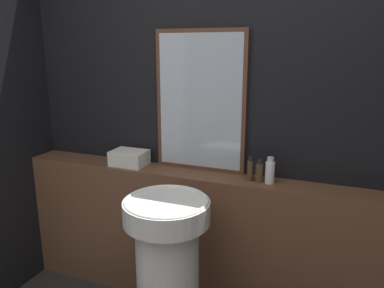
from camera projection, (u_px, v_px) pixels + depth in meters
wall_back at (219, 117)px, 2.35m from camera, size 8.00×0.06×2.50m
vanity_counter at (210, 242)px, 2.42m from camera, size 2.63×0.22×0.91m
pedestal_sink at (168, 270)px, 2.02m from camera, size 0.45×0.45×0.92m
mirror at (200, 102)px, 2.32m from camera, size 0.59×0.03×0.88m
towel_stack at (129, 158)px, 2.50m from camera, size 0.23×0.17×0.10m
shampoo_bottle at (250, 170)px, 2.20m from camera, size 0.04×0.04×0.15m
conditioner_bottle at (259, 172)px, 2.18m from camera, size 0.05×0.05×0.14m
lotion_bottle at (270, 171)px, 2.16m from camera, size 0.05×0.05×0.16m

